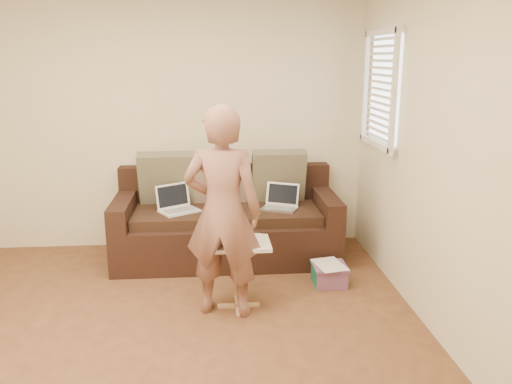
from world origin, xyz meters
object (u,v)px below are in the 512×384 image
drinking_glass (215,232)px  laptop_white (179,212)px  striped_box (329,274)px  side_table (238,275)px  person (223,212)px  sofa (227,217)px  laptop_silver (279,209)px

drinking_glass → laptop_white: bearing=109.9°
drinking_glass → striped_box: (1.01, 0.29, -0.53)m
side_table → laptop_white: bearing=117.1°
person → drinking_glass: size_ratio=13.86×
person → striped_box: bearing=-142.2°
sofa → striped_box: sofa is taller
laptop_white → drinking_glass: 1.01m
laptop_silver → side_table: laptop_silver is taller
drinking_glass → striped_box: drinking_glass is taller
sofa → person: size_ratio=1.32×
side_table → striped_box: size_ratio=1.86×
sofa → striped_box: (0.89, -0.73, -0.33)m
striped_box → drinking_glass: bearing=-163.9°
sofa → side_table: 1.11m
laptop_silver → drinking_glass: 1.15m
laptop_white → drinking_glass: drinking_glass is taller
person → striped_box: (0.95, 0.44, -0.74)m
laptop_silver → person: 1.28m
sofa → laptop_silver: sofa is taller
laptop_silver → person: person is taller
side_table → striped_box: (0.84, 0.37, -0.19)m
laptop_silver → drinking_glass: (-0.64, -0.95, 0.10)m
side_table → drinking_glass: (-0.18, 0.08, 0.34)m
side_table → drinking_glass: 0.39m
laptop_silver → laptop_white: (-0.99, -0.00, 0.00)m
laptop_silver → person: bearing=-94.1°
laptop_white → drinking_glass: bearing=-102.3°
laptop_white → person: 1.21m
laptop_silver → laptop_white: size_ratio=0.94×
striped_box → sofa: bearing=140.7°
laptop_white → person: bearing=-101.9°
side_table → striped_box: side_table is taller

